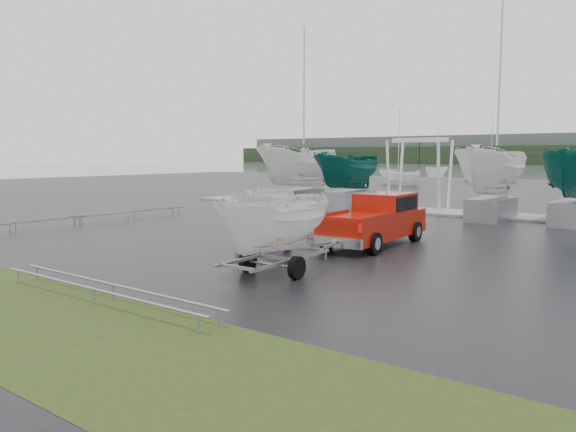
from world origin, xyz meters
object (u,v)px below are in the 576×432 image
(trailer_hitched, at_px, (276,173))
(trailer_parked, at_px, (265,173))
(boat_hoist, at_px, (419,164))
(pickup_truck, at_px, (377,218))

(trailer_hitched, distance_m, trailer_parked, 4.08)
(trailer_hitched, relative_size, trailer_parked, 1.05)
(trailer_hitched, height_order, boat_hoist, trailer_hitched)
(trailer_hitched, bearing_deg, boat_hoist, 99.98)
(pickup_truck, bearing_deg, boat_hoist, 104.93)
(trailer_parked, height_order, boat_hoist, trailer_parked)
(pickup_truck, relative_size, trailer_hitched, 1.10)
(trailer_parked, xyz_separation_m, boat_hoist, (-1.29, 15.01, 0.10))
(pickup_truck, bearing_deg, trailer_parked, -130.85)
(pickup_truck, distance_m, boat_hoist, 12.52)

